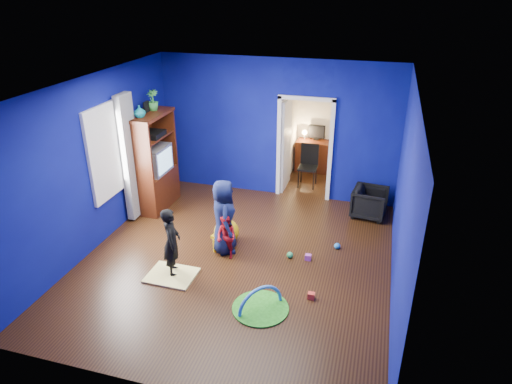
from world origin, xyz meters
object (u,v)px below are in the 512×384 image
(kid_chair, at_px, (222,237))
(play_mat, at_px, (260,308))
(tv_armoire, at_px, (153,161))
(hopper_ball, at_px, (227,232))
(child_black, at_px, (172,242))
(study_desk, at_px, (314,156))
(vase, at_px, (140,111))
(crt_tv, at_px, (155,160))
(toddler_red, at_px, (226,237))
(child_navy, at_px, (224,217))
(armchair, at_px, (370,203))
(folding_chair, at_px, (308,167))

(kid_chair, relative_size, play_mat, 0.62)
(kid_chair, distance_m, play_mat, 1.73)
(tv_armoire, height_order, hopper_ball, tv_armoire)
(child_black, relative_size, study_desk, 1.30)
(hopper_ball, bearing_deg, vase, 159.78)
(tv_armoire, bearing_deg, kid_chair, -33.22)
(crt_tv, height_order, study_desk, crt_tv)
(toddler_red, height_order, kid_chair, toddler_red)
(tv_armoire, height_order, kid_chair, tv_armoire)
(play_mat, bearing_deg, vase, 142.22)
(child_navy, distance_m, hopper_ball, 0.50)
(armchair, relative_size, play_mat, 0.80)
(crt_tv, distance_m, study_desk, 3.98)
(toddler_red, distance_m, folding_chair, 3.35)
(hopper_ball, xyz_separation_m, study_desk, (0.94, 3.77, 0.15))
(tv_armoire, bearing_deg, crt_tv, 0.00)
(child_black, height_order, child_navy, child_navy)
(child_navy, xyz_separation_m, study_desk, (0.89, 4.02, -0.28))
(vase, distance_m, hopper_ball, 2.72)
(vase, height_order, tv_armoire, vase)
(play_mat, xyz_separation_m, study_desk, (-0.11, 5.35, 0.36))
(crt_tv, xyz_separation_m, play_mat, (2.89, -2.57, -1.01))
(child_navy, height_order, study_desk, child_navy)
(hopper_ball, relative_size, play_mat, 0.55)
(armchair, height_order, folding_chair, folding_chair)
(play_mat, distance_m, study_desk, 5.37)
(child_black, relative_size, toddler_red, 1.49)
(study_desk, bearing_deg, kid_chair, -103.22)
(child_black, xyz_separation_m, play_mat, (1.56, -0.48, -0.56))
(play_mat, height_order, folding_chair, folding_chair)
(tv_armoire, bearing_deg, child_navy, -32.82)
(folding_chair, bearing_deg, play_mat, -88.52)
(armchair, distance_m, study_desk, 2.51)
(armchair, relative_size, tv_armoire, 0.33)
(folding_chair, bearing_deg, crt_tv, -146.69)
(child_navy, height_order, crt_tv, child_navy)
(armchair, relative_size, toddler_red, 0.85)
(vase, height_order, crt_tv, vase)
(tv_armoire, distance_m, kid_chair, 2.36)
(child_black, xyz_separation_m, vase, (-1.37, 1.80, 1.50))
(hopper_ball, bearing_deg, study_desk, 75.94)
(hopper_ball, bearing_deg, child_black, -114.60)
(folding_chair, bearing_deg, kid_chair, -107.16)
(child_navy, relative_size, kid_chair, 2.62)
(child_black, bearing_deg, toddler_red, -66.65)
(tv_armoire, distance_m, play_mat, 4.02)
(armchair, distance_m, play_mat, 3.56)
(child_navy, distance_m, toddler_red, 0.35)
(armchair, distance_m, kid_chair, 3.07)
(toddler_red, height_order, vase, vase)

